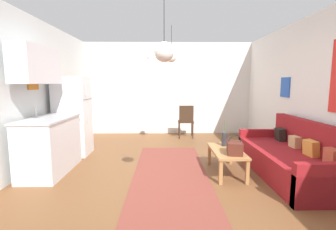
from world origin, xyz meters
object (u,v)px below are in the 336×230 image
(accent_chair, at_px, (186,120))
(pendant_lamp_far, at_px, (171,57))
(coffee_table, at_px, (227,153))
(handbag, at_px, (235,148))
(couch, at_px, (293,159))
(bamboo_vase, at_px, (224,139))
(refrigerator, at_px, (73,116))
(pendant_lamp_near, at_px, (164,52))

(accent_chair, xyz_separation_m, pendant_lamp_far, (-0.44, -1.38, 1.51))
(coffee_table, height_order, handbag, handbag)
(couch, height_order, accent_chair, accent_chair)
(handbag, bearing_deg, coffee_table, 103.87)
(accent_chair, height_order, pendant_lamp_far, pendant_lamp_far)
(bamboo_vase, xyz_separation_m, refrigerator, (-2.92, 0.87, 0.29))
(coffee_table, relative_size, accent_chair, 1.09)
(couch, height_order, bamboo_vase, couch)
(coffee_table, height_order, accent_chair, accent_chair)
(handbag, bearing_deg, pendant_lamp_near, -143.53)
(couch, relative_size, pendant_lamp_near, 2.34)
(refrigerator, bearing_deg, couch, -17.39)
(refrigerator, bearing_deg, coffee_table, -21.11)
(bamboo_vase, relative_size, pendant_lamp_far, 0.62)
(pendant_lamp_far, bearing_deg, accent_chair, 72.50)
(handbag, height_order, pendant_lamp_near, pendant_lamp_near)
(coffee_table, bearing_deg, pendant_lamp_far, 125.74)
(coffee_table, bearing_deg, accent_chair, 99.56)
(bamboo_vase, bearing_deg, pendant_lamp_near, -128.99)
(couch, bearing_deg, handbag, -172.83)
(couch, distance_m, coffee_table, 1.04)
(refrigerator, relative_size, pendant_lamp_near, 1.74)
(bamboo_vase, xyz_separation_m, pendant_lamp_far, (-0.89, 0.96, 1.49))
(pendant_lamp_far, bearing_deg, pendant_lamp_near, -93.66)
(coffee_table, distance_m, handbag, 0.29)
(coffee_table, distance_m, refrigerator, 3.14)
(couch, relative_size, pendant_lamp_far, 2.94)
(coffee_table, distance_m, pendant_lamp_far, 2.24)
(couch, relative_size, refrigerator, 1.35)
(pendant_lamp_near, height_order, pendant_lamp_far, same)
(bamboo_vase, xyz_separation_m, pendant_lamp_near, (-1.04, -1.28, 1.31))
(accent_chair, bearing_deg, handbag, 100.99)
(bamboo_vase, bearing_deg, handbag, -85.57)
(accent_chair, distance_m, pendant_lamp_near, 3.90)
(bamboo_vase, bearing_deg, accent_chair, 101.05)
(couch, bearing_deg, accent_chair, 118.48)
(handbag, bearing_deg, accent_chair, 99.93)
(pendant_lamp_far, bearing_deg, coffee_table, -54.26)
(couch, relative_size, handbag, 6.42)
(handbag, relative_size, accent_chair, 0.38)
(handbag, height_order, pendant_lamp_far, pendant_lamp_far)
(handbag, relative_size, pendant_lamp_far, 0.46)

